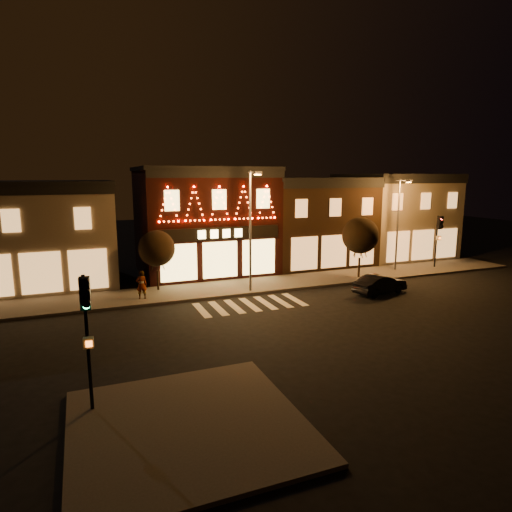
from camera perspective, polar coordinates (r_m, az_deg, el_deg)
ground at (r=23.08m, az=2.85°, el=-8.97°), size 120.00×120.00×0.00m
sidewalk_far at (r=30.86m, az=0.01°, el=-3.82°), size 44.00×4.00×0.15m
sidewalk_near at (r=14.65m, az=-8.82°, el=-20.86°), size 7.00×7.00×0.15m
building_left at (r=34.20m, az=-28.20°, el=2.46°), size 12.20×8.28×7.30m
building_pulp at (r=35.13m, az=-6.69°, el=4.63°), size 10.20×8.34×8.30m
building_right_a at (r=38.76m, az=7.03°, el=4.56°), size 9.20×8.28×7.50m
building_right_b at (r=43.80m, az=17.44°, el=5.02°), size 9.20×8.28×7.80m
traffic_signal_near at (r=14.77m, az=-21.15°, el=-7.41°), size 0.34×0.47×4.48m
traffic_signal_far at (r=39.12m, az=22.61°, el=3.07°), size 0.36×0.49×4.28m
streetlamp_mid at (r=28.19m, az=-0.62°, el=4.46°), size 0.51×1.79×7.81m
streetlamp_right at (r=36.59m, az=18.10°, el=4.78°), size 0.69×1.65×7.24m
tree_left at (r=29.55m, az=-12.76°, el=0.96°), size 2.38×2.38×3.98m
tree_right at (r=33.33m, az=13.40°, el=2.61°), size 2.69×2.69×4.50m
dark_sedan at (r=29.99m, az=15.81°, el=-3.53°), size 4.07×2.11×1.28m
pedestrian at (r=27.95m, az=-14.64°, el=-3.63°), size 0.67×0.46×1.78m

